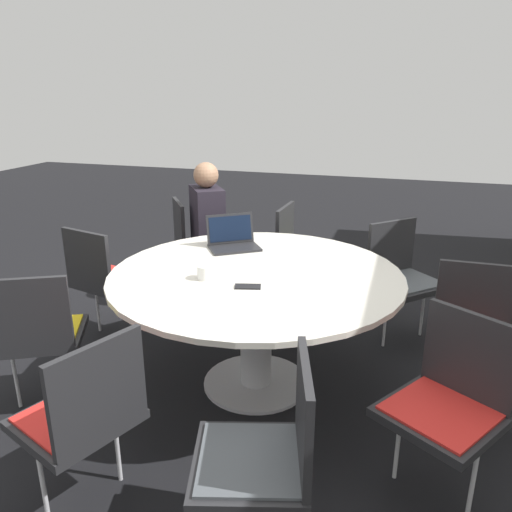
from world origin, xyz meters
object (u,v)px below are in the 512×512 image
Objects in this scene: chair_1 at (103,274)px; chair_6 at (475,331)px; chair_3 at (84,410)px; chair_8 at (300,249)px; chair_5 at (450,396)px; cell_phone at (248,287)px; coffee_cup at (205,272)px; chair_4 at (268,448)px; laptop at (233,240)px; chair_0 at (194,240)px; chair_2 at (38,329)px; person_0 at (209,224)px; chair_7 at (402,271)px.

chair_1 is 2.42m from chair_6.
chair_3 is 1.00× the size of chair_8.
chair_5 is 1.00× the size of chair_8.
coffee_cup is at bearing -100.31° from cell_phone.
laptop is (-1.57, -0.69, 0.28)m from chair_4.
chair_8 is 1.45m from coffee_cup.
chair_0 is 1.82m from chair_2.
person_0 is at bearing -9.84° from chair_5.
chair_1 and chair_5 have the same top height.
chair_1 is at bearing -50.59° from chair_0.
chair_3 is at bearing -45.43° from chair_1.
chair_4 and chair_7 have the same top height.
chair_3 is at bearing -5.90° from chair_8.
coffee_cup is (-0.43, 0.81, 0.27)m from chair_2.
chair_1 is at bearing -65.09° from person_0.
chair_5 is (1.81, 1.98, 0.00)m from chair_0.
chair_6 and chair_7 have the same top height.
coffee_cup is (-0.43, -1.30, 0.27)m from chair_5.
chair_1 is 1.61m from chair_3.
chair_1 is 1.00× the size of chair_8.
cell_phone is at bearing -4.97° from person_0.
person_0 reaches higher than chair_8.
laptop is at bearing 7.87° from chair_4.
person_0 is 0.77m from laptop.
person_0 is (0.17, -0.72, 0.19)m from chair_8.
laptop is (0.64, 0.43, 0.09)m from person_0.
chair_3 is 2.16× the size of laptop.
chair_3 is 1.00× the size of chair_7.
chair_6 is at bearing 99.78° from coffee_cup.
chair_6 is (-0.68, 2.27, 0.00)m from chair_2.
chair_3 is 2.25m from person_0.
chair_4 is 2.16× the size of laptop.
chair_0 and chair_3 have the same top height.
chair_1 is 0.97m from laptop.
laptop is 0.72m from cell_phone.
chair_0 is 1.00× the size of chair_1.
chair_1 is at bearing 33.19° from chair_4.
person_0 is at bearing 74.07° from chair_1.
chair_7 is 2.16× the size of laptop.
chair_7 is at bearing -8.74° from chair_3.
chair_1 is at bearing 51.79° from chair_3.
chair_7 is 1.54m from coffee_cup.
chair_1 reaches higher than coffee_cup.
chair_8 is (-2.38, 0.37, 0.00)m from chair_3.
chair_6 reaches higher than cell_phone.
chair_2 is 1.00× the size of chair_4.
chair_3 is 2.41m from chair_8.
chair_5 is at bearing 71.82° from coffee_cup.
chair_8 is (-1.83, 1.05, 0.00)m from chair_2.
chair_4 is 0.85m from chair_5.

